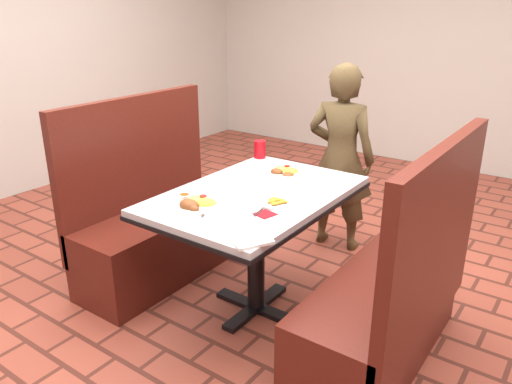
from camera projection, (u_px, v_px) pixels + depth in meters
dining_table at (256, 208)px, 2.76m from camera, size 0.81×1.21×0.75m
booth_bench_left at (158, 227)px, 3.31m from camera, size 0.47×1.20×1.17m
booth_bench_right at (389, 306)px, 2.44m from camera, size 0.47×1.20×1.17m
diner_person at (340, 158)px, 3.57m from camera, size 0.53×0.39×1.35m
near_dinner_plate at (196, 202)px, 2.51m from camera, size 0.25×0.25×0.08m
far_dinner_plate at (285, 170)px, 3.01m from camera, size 0.24×0.24×0.06m
plantain_plate at (277, 203)px, 2.55m from camera, size 0.17×0.17×0.03m
maroon_napkin at (265, 214)px, 2.43m from camera, size 0.11×0.11×0.00m
spoon_utensil at (259, 212)px, 2.45m from camera, size 0.03×0.12×0.00m
red_tumbler at (260, 149)px, 3.32m from camera, size 0.08×0.08×0.12m
paper_napkin at (246, 236)px, 2.19m from camera, size 0.28×0.25×0.01m
knife_utensil at (205, 211)px, 2.45m from camera, size 0.10×0.15×0.00m
fork_utensil at (203, 208)px, 2.48m from camera, size 0.03×0.16×0.00m
lettuce_shreds at (268, 190)px, 2.75m from camera, size 0.28×0.32×0.00m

